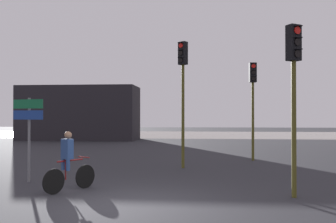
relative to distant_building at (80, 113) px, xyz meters
name	(u,v)px	position (x,y,z in m)	size (l,w,h in m)	color
ground_plane	(127,207)	(8.76, -23.22, -2.30)	(120.00, 120.00, 0.00)	#28282D
water_strip	(186,134)	(8.76, 10.00, -2.30)	(80.00, 16.00, 0.01)	#9E937F
distant_building	(80,113)	(0.00, 0.00, 0.00)	(9.93, 4.00, 4.60)	black
traffic_light_far_right	(253,93)	(12.81, -14.12, 0.82)	(0.35, 0.36, 4.49)	#4C4719
traffic_light_center	(183,81)	(9.72, -16.84, 1.12)	(0.40, 0.42, 4.97)	#4C4719
traffic_light_near_right	(294,77)	(12.75, -21.94, 0.71)	(0.40, 0.42, 4.33)	#4C4719
direction_sign_post	(29,124)	(5.13, -20.44, -0.51)	(1.07, 0.31, 2.60)	slate
cyclist	(68,161)	(6.85, -21.71, -1.48)	(0.95, 1.47, 1.62)	black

